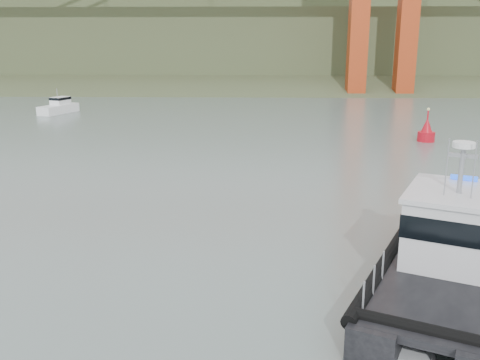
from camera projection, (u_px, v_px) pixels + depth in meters
The scene contains 5 objects.
ground at pixel (221, 311), 18.81m from camera, with size 400.00×400.00×0.00m, color #53635D.
headlands at pixel (252, 48), 138.29m from camera, with size 500.00×105.36×27.12m.
patrol_boat at pixel (452, 255), 19.94m from camera, with size 9.29×13.01×5.96m.
motorboat at pixel (59, 107), 68.98m from camera, with size 3.87×6.18×3.23m.
nav_buoy at pixel (426, 132), 49.87m from camera, with size 1.59×1.59×3.32m.
Camera 1 is at (1.16, -16.98, 9.28)m, focal length 40.00 mm.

